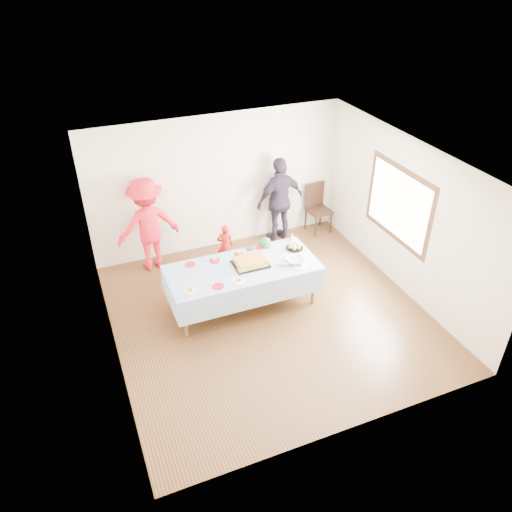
% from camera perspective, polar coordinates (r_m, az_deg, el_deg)
% --- Properties ---
extents(ground, '(5.00, 5.00, 0.00)m').
position_cam_1_polar(ground, '(8.44, 1.50, -6.70)').
color(ground, '#412A12').
rests_on(ground, ground).
extents(room_walls, '(5.04, 5.04, 2.72)m').
position_cam_1_polar(room_walls, '(7.46, 2.06, 3.97)').
color(room_walls, beige).
rests_on(room_walls, ground).
extents(party_table, '(2.50, 1.10, 0.78)m').
position_cam_1_polar(party_table, '(8.22, -1.54, -1.57)').
color(party_table, brown).
rests_on(party_table, ground).
extents(birthday_cake, '(0.58, 0.44, 0.10)m').
position_cam_1_polar(birthday_cake, '(8.22, -0.64, -0.70)').
color(birthday_cake, black).
rests_on(birthday_cake, party_table).
extents(rolls_tray, '(0.30, 0.30, 0.09)m').
position_cam_1_polar(rolls_tray, '(8.68, 4.43, 1.09)').
color(rolls_tray, black).
rests_on(rolls_tray, party_table).
extents(punch_bowl, '(0.30, 0.30, 0.07)m').
position_cam_1_polar(punch_bowl, '(8.32, 4.51, -0.48)').
color(punch_bowl, silver).
rests_on(punch_bowl, party_table).
extents(party_hat, '(0.09, 0.09, 0.16)m').
position_cam_1_polar(party_hat, '(8.89, 4.13, 2.26)').
color(party_hat, white).
rests_on(party_hat, party_table).
extents(fork_pile, '(0.24, 0.18, 0.07)m').
position_cam_1_polar(fork_pile, '(8.23, 3.08, -0.83)').
color(fork_pile, white).
rests_on(fork_pile, party_table).
extents(plate_red_far_a, '(0.18, 0.18, 0.01)m').
position_cam_1_polar(plate_red_far_a, '(8.31, -7.52, -0.97)').
color(plate_red_far_a, '#B30D24').
rests_on(plate_red_far_a, party_table).
extents(plate_red_far_b, '(0.18, 0.18, 0.01)m').
position_cam_1_polar(plate_red_far_b, '(8.36, -4.75, -0.53)').
color(plate_red_far_b, '#B30D24').
rests_on(plate_red_far_b, party_table).
extents(plate_red_far_c, '(0.16, 0.16, 0.01)m').
position_cam_1_polar(plate_red_far_c, '(8.52, -2.00, 0.26)').
color(plate_red_far_c, '#B30D24').
rests_on(plate_red_far_c, party_table).
extents(plate_red_far_d, '(0.17, 0.17, 0.01)m').
position_cam_1_polar(plate_red_far_d, '(8.70, 0.50, 1.02)').
color(plate_red_far_d, '#B30D24').
rests_on(plate_red_far_d, party_table).
extents(plate_red_near, '(0.18, 0.18, 0.01)m').
position_cam_1_polar(plate_red_near, '(7.76, -4.36, -3.46)').
color(plate_red_near, '#B30D24').
rests_on(plate_red_near, party_table).
extents(plate_white_left, '(0.20, 0.20, 0.01)m').
position_cam_1_polar(plate_white_left, '(7.71, -7.56, -4.00)').
color(plate_white_left, white).
rests_on(plate_white_left, party_table).
extents(plate_white_mid, '(0.21, 0.21, 0.01)m').
position_cam_1_polar(plate_white_mid, '(7.86, -1.98, -2.88)').
color(plate_white_mid, white).
rests_on(plate_white_mid, party_table).
extents(plate_white_right, '(0.23, 0.23, 0.01)m').
position_cam_1_polar(plate_white_right, '(8.23, 5.08, -1.18)').
color(plate_white_right, white).
rests_on(plate_white_right, party_table).
extents(dining_chair, '(0.49, 0.49, 1.04)m').
position_cam_1_polar(dining_chair, '(10.64, 6.98, 5.82)').
color(dining_chair, black).
rests_on(dining_chair, ground).
extents(toddler_left, '(0.36, 0.28, 0.87)m').
position_cam_1_polar(toddler_left, '(9.44, -3.52, 1.22)').
color(toddler_left, red).
rests_on(toddler_left, ground).
extents(toddler_mid, '(0.51, 0.40, 0.92)m').
position_cam_1_polar(toddler_mid, '(8.93, 1.06, -0.54)').
color(toddler_mid, '#236936').
rests_on(toddler_mid, ground).
extents(toddler_right, '(0.43, 0.35, 0.83)m').
position_cam_1_polar(toddler_right, '(8.86, -0.74, -1.18)').
color(toddler_right, tan).
rests_on(toddler_right, ground).
extents(adult_left, '(1.23, 0.79, 1.81)m').
position_cam_1_polar(adult_left, '(9.36, -12.24, 3.53)').
color(adult_left, red).
rests_on(adult_left, ground).
extents(adult_right, '(1.11, 0.60, 1.79)m').
position_cam_1_polar(adult_right, '(10.05, 2.75, 6.37)').
color(adult_right, '#2C2431').
rests_on(adult_right, ground).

